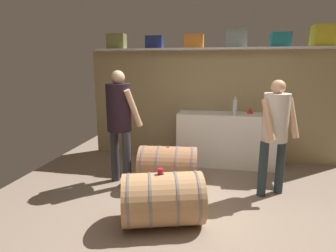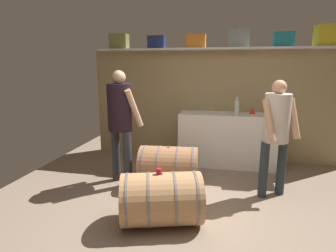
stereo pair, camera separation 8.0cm
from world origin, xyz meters
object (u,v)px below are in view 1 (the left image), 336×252
toolcase_orange (194,41)px  wine_glass (273,109)px  toolcase_olive (117,42)px  tasting_cup (160,171)px  work_cabinet (226,139)px  winemaker_pouring (275,126)px  toolcase_teal (281,40)px  toolcase_navy (155,42)px  wine_bottle_clear (235,107)px  wine_barrel_near (163,199)px  wine_barrel_far (168,167)px  visitor_tasting (120,116)px  red_funnel (250,110)px  toolcase_yellow (325,36)px  toolcase_grey (236,38)px

toolcase_orange → wine_glass: bearing=-8.7°
toolcase_olive → tasting_cup: (1.35, -2.31, -1.56)m
work_cabinet → winemaker_pouring: bearing=-61.2°
toolcase_teal → work_cabinet: bearing=-166.9°
toolcase_navy → tasting_cup: size_ratio=4.98×
toolcase_navy → winemaker_pouring: toolcase_navy is taller
wine_bottle_clear → wine_barrel_near: size_ratio=0.31×
wine_bottle_clear → wine_barrel_far: 1.56m
work_cabinet → wine_barrel_far: (-0.83, -1.14, -0.16)m
toolcase_olive → wine_barrel_far: size_ratio=0.37×
tasting_cup → visitor_tasting: visitor_tasting is taller
toolcase_orange → red_funnel: bearing=-7.4°
toolcase_olive → toolcase_navy: (0.73, 0.00, -0.02)m
winemaker_pouring → toolcase_yellow: bearing=-153.8°
work_cabinet → winemaker_pouring: winemaker_pouring is taller
red_funnel → wine_bottle_clear: bearing=-139.1°
red_funnel → toolcase_grey: bearing=157.5°
toolcase_grey → work_cabinet: toolcase_grey is taller
work_cabinet → wine_bottle_clear: wine_bottle_clear is taller
red_funnel → visitor_tasting: size_ratio=0.07×
toolcase_yellow → wine_barrel_near: 3.72m
wine_bottle_clear → wine_barrel_near: wine_bottle_clear is taller
red_funnel → visitor_tasting: bearing=-148.0°
toolcase_olive → work_cabinet: bearing=-7.3°
toolcase_navy → wine_glass: (2.10, -0.20, -1.12)m
wine_barrel_near → visitor_tasting: 1.49m
wine_bottle_clear → visitor_tasting: bearing=-149.6°
wine_bottle_clear → visitor_tasting: 1.93m
work_cabinet → red_funnel: red_funnel is taller
toolcase_grey → red_funnel: size_ratio=3.20×
toolcase_navy → toolcase_teal: toolcase_teal is taller
wine_glass → toolcase_orange: bearing=171.9°
toolcase_grey → winemaker_pouring: toolcase_grey is taller
wine_bottle_clear → toolcase_olive: bearing=170.7°
toolcase_olive → toolcase_yellow: 3.56m
red_funnel → tasting_cup: (-1.11, -2.19, -0.36)m
toolcase_navy → tasting_cup: bearing=-75.3°
toolcase_grey → visitor_tasting: bearing=-141.7°
wine_bottle_clear → wine_barrel_near: 2.25m
wine_barrel_near → wine_barrel_far: bearing=80.7°
wine_barrel_far → winemaker_pouring: size_ratio=0.57×
toolcase_grey → wine_bottle_clear: 1.19m
toolcase_grey → visitor_tasting: (-1.64, -1.33, -1.17)m
toolcase_teal → wine_barrel_far: size_ratio=0.35×
toolcase_teal → winemaker_pouring: size_ratio=0.20×
toolcase_navy → work_cabinet: (1.34, -0.18, -1.70)m
toolcase_grey → wine_barrel_far: toolcase_grey is taller
wine_bottle_clear → visitor_tasting: visitor_tasting is taller
toolcase_olive → visitor_tasting: toolcase_olive is taller
toolcase_teal → toolcase_yellow: toolcase_yellow is taller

